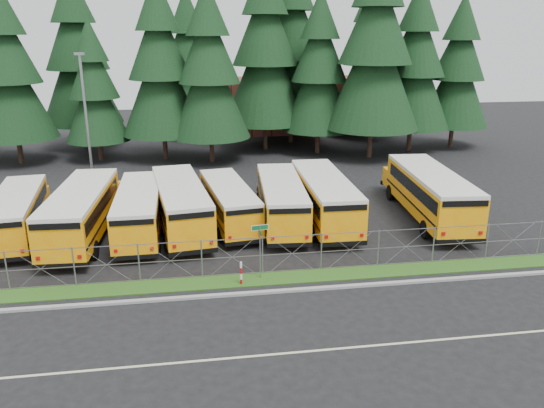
# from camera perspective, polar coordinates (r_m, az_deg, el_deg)

# --- Properties ---
(ground) EXTENTS (120.00, 120.00, 0.00)m
(ground) POSITION_cam_1_polar(r_m,az_deg,el_deg) (27.89, 0.76, -6.49)
(ground) COLOR black
(ground) RESTS_ON ground
(curb) EXTENTS (50.00, 0.25, 0.12)m
(curb) POSITION_cam_1_polar(r_m,az_deg,el_deg) (25.12, 1.92, -9.28)
(curb) COLOR gray
(curb) RESTS_ON ground
(grass_verge) EXTENTS (50.00, 1.40, 0.06)m
(grass_verge) POSITION_cam_1_polar(r_m,az_deg,el_deg) (26.37, 1.36, -7.95)
(grass_verge) COLOR #1E4213
(grass_verge) RESTS_ON ground
(road_lane_line) EXTENTS (50.00, 0.12, 0.01)m
(road_lane_line) POSITION_cam_1_polar(r_m,az_deg,el_deg) (21.02, 4.42, -15.48)
(road_lane_line) COLOR beige
(road_lane_line) RESTS_ON ground
(chainlink_fence) EXTENTS (44.00, 0.10, 2.00)m
(chainlink_fence) POSITION_cam_1_polar(r_m,az_deg,el_deg) (26.59, 1.12, -5.42)
(chainlink_fence) COLOR gray
(chainlink_fence) RESTS_ON ground
(brick_building) EXTENTS (22.00, 10.00, 6.00)m
(brick_building) POSITION_cam_1_polar(r_m,az_deg,el_deg) (66.37, 0.29, 10.67)
(brick_building) COLOR brown
(brick_building) RESTS_ON ground
(bus_0) EXTENTS (3.64, 10.57, 2.71)m
(bus_0) POSITION_cam_1_polar(r_m,az_deg,el_deg) (34.42, -25.60, -1.06)
(bus_0) COLOR orange
(bus_0) RESTS_ON ground
(bus_1) EXTENTS (3.26, 11.68, 3.03)m
(bus_1) POSITION_cam_1_polar(r_m,az_deg,el_deg) (32.79, -19.65, -0.91)
(bus_1) COLOR orange
(bus_1) RESTS_ON ground
(bus_2) EXTENTS (2.66, 10.62, 2.77)m
(bus_2) POSITION_cam_1_polar(r_m,az_deg,el_deg) (32.53, -14.02, -0.76)
(bus_2) COLOR orange
(bus_2) RESTS_ON ground
(bus_3) EXTENTS (4.17, 11.58, 2.97)m
(bus_3) POSITION_cam_1_polar(r_m,az_deg,el_deg) (32.72, -9.83, -0.19)
(bus_3) COLOR orange
(bus_3) RESTS_ON ground
(bus_4) EXTENTS (3.68, 10.21, 2.62)m
(bus_4) POSITION_cam_1_polar(r_m,az_deg,el_deg) (33.29, -4.77, 0.02)
(bus_4) COLOR orange
(bus_4) RESTS_ON ground
(bus_5) EXTENTS (3.28, 11.00, 2.85)m
(bus_5) POSITION_cam_1_polar(r_m,az_deg,el_deg) (33.23, 0.95, 0.26)
(bus_5) COLOR orange
(bus_5) RESTS_ON ground
(bus_6) EXTENTS (2.95, 11.52, 3.01)m
(bus_6) POSITION_cam_1_polar(r_m,az_deg,el_deg) (33.71, 5.51, 0.58)
(bus_6) COLOR orange
(bus_6) RESTS_ON ground
(bus_east) EXTENTS (3.92, 12.37, 3.19)m
(bus_east) POSITION_cam_1_polar(r_m,az_deg,el_deg) (35.55, 16.42, 0.99)
(bus_east) COLOR orange
(bus_east) RESTS_ON ground
(street_sign) EXTENTS (0.83, 0.55, 2.81)m
(street_sign) POSITION_cam_1_polar(r_m,az_deg,el_deg) (25.56, -1.30, -3.90)
(street_sign) COLOR gray
(street_sign) RESTS_ON ground
(striped_bollard) EXTENTS (0.11, 0.11, 1.20)m
(striped_bollard) POSITION_cam_1_polar(r_m,az_deg,el_deg) (25.53, -3.34, -7.48)
(striped_bollard) COLOR #B20C0C
(striped_bollard) RESTS_ON ground
(light_standard) EXTENTS (0.70, 0.35, 10.14)m
(light_standard) POSITION_cam_1_polar(r_m,az_deg,el_deg) (42.37, -19.35, 8.82)
(light_standard) COLOR gray
(light_standard) RESTS_ON ground
(conifer_1) EXTENTS (7.25, 7.25, 16.03)m
(conifer_1) POSITION_cam_1_polar(r_m,az_deg,el_deg) (52.96, -26.48, 12.40)
(conifer_1) COLOR black
(conifer_1) RESTS_ON ground
(conifer_2) EXTENTS (5.80, 5.80, 12.83)m
(conifer_2) POSITION_cam_1_polar(r_m,az_deg,el_deg) (51.68, -18.56, 11.44)
(conifer_2) COLOR black
(conifer_2) RESTS_ON ground
(conifer_3) EXTENTS (7.46, 7.46, 16.50)m
(conifer_3) POSITION_cam_1_polar(r_m,az_deg,el_deg) (50.40, -11.92, 13.92)
(conifer_3) COLOR black
(conifer_3) RESTS_ON ground
(conifer_4) EXTENTS (7.19, 7.19, 15.91)m
(conifer_4) POSITION_cam_1_polar(r_m,az_deg,el_deg) (48.66, -6.78, 13.69)
(conifer_4) COLOR black
(conifer_4) RESTS_ON ground
(conifer_5) EXTENTS (8.40, 8.40, 18.58)m
(conifer_5) POSITION_cam_1_polar(r_m,az_deg,el_deg) (53.82, -0.75, 15.65)
(conifer_5) COLOR black
(conifer_5) RESTS_ON ground
(conifer_6) EXTENTS (7.00, 7.00, 15.47)m
(conifer_6) POSITION_cam_1_polar(r_m,az_deg,el_deg) (52.41, 5.10, 13.82)
(conifer_6) COLOR black
(conifer_6) RESTS_ON ground
(conifer_7) EXTENTS (8.75, 8.75, 19.34)m
(conifer_7) POSITION_cam_1_polar(r_m,az_deg,el_deg) (50.89, 11.03, 15.62)
(conifer_7) COLOR black
(conifer_7) RESTS_ON ground
(conifer_8) EXTENTS (7.42, 7.42, 16.40)m
(conifer_8) POSITION_cam_1_polar(r_m,az_deg,el_deg) (54.99, 15.13, 13.97)
(conifer_8) COLOR black
(conifer_8) RESTS_ON ground
(conifer_9) EXTENTS (6.90, 6.90, 15.26)m
(conifer_9) POSITION_cam_1_polar(r_m,az_deg,el_deg) (58.31, 19.36, 13.23)
(conifer_9) COLOR black
(conifer_9) RESTS_ON ground
(conifer_10) EXTENTS (7.94, 7.94, 17.56)m
(conifer_10) POSITION_cam_1_polar(r_m,az_deg,el_deg) (57.88, -20.18, 14.26)
(conifer_10) COLOR black
(conifer_10) RESTS_ON ground
(conifer_11) EXTENTS (7.28, 7.28, 16.11)m
(conifer_11) POSITION_cam_1_polar(r_m,az_deg,el_deg) (60.77, -8.98, 14.56)
(conifer_11) COLOR black
(conifer_11) RESTS_ON ground
(conifer_12) EXTENTS (8.73, 8.73, 19.31)m
(conifer_12) POSITION_cam_1_polar(r_m,az_deg,el_deg) (57.41, 2.11, 16.16)
(conifer_12) COLOR black
(conifer_12) RESTS_ON ground
(conifer_13) EXTENTS (8.02, 8.02, 17.75)m
(conifer_13) POSITION_cam_1_polar(r_m,az_deg,el_deg) (61.56, 10.61, 15.28)
(conifer_13) COLOR black
(conifer_13) RESTS_ON ground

